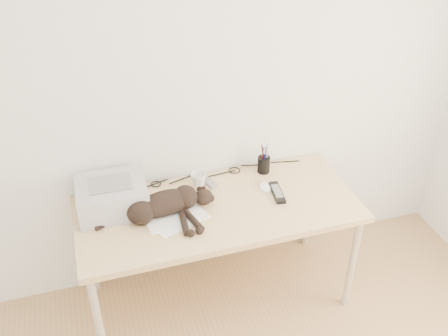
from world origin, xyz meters
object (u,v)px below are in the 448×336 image
object	(u,v)px
pen_cup	(264,164)
desk	(214,215)
printer	(112,196)
mouse	(265,186)
mug	(199,180)
cat	(162,206)

from	to	relation	value
pen_cup	desk	bearing A→B (deg)	-155.84
printer	mouse	distance (m)	0.89
desk	pen_cup	xyz separation A→B (m)	(0.37, 0.17, 0.19)
printer	pen_cup	world-z (taller)	pen_cup
pen_cup	mouse	world-z (taller)	pen_cup
mug	printer	bearing A→B (deg)	-172.28
mug	mouse	xyz separation A→B (m)	(0.37, -0.14, -0.03)
pen_cup	printer	bearing A→B (deg)	-173.93
desk	pen_cup	world-z (taller)	pen_cup
printer	pen_cup	size ratio (longest dim) A/B	1.94
printer	cat	distance (m)	0.29
printer	pen_cup	bearing A→B (deg)	6.07
desk	mouse	xyz separation A→B (m)	(0.32, -0.00, 0.15)
desk	mug	bearing A→B (deg)	112.13
mug	pen_cup	size ratio (longest dim) A/B	0.48
desk	printer	world-z (taller)	printer
pen_cup	mouse	size ratio (longest dim) A/B	1.74
cat	pen_cup	bearing A→B (deg)	12.05
printer	mug	bearing A→B (deg)	7.72
desk	cat	xyz separation A→B (m)	(-0.32, -0.07, 0.20)
printer	mouse	bearing A→B (deg)	-4.37
mouse	cat	bearing A→B (deg)	-173.89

